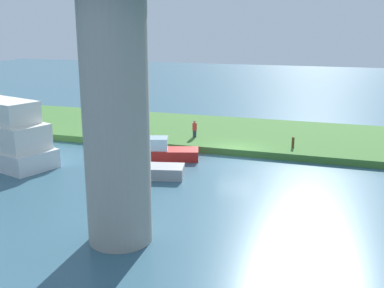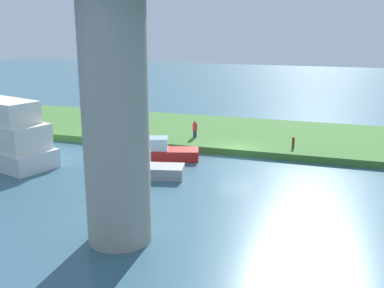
{
  "view_description": "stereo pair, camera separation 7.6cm",
  "coord_description": "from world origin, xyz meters",
  "px_view_note": "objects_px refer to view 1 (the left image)",
  "views": [
    {
      "loc": [
        -7.25,
        31.94,
        9.25
      ],
      "look_at": [
        1.65,
        5.0,
        2.0
      ],
      "focal_mm": 43.72,
      "sensor_mm": 36.0,
      "label": 1
    },
    {
      "loc": [
        -7.33,
        31.92,
        9.25
      ],
      "look_at": [
        1.65,
        5.0,
        2.0
      ],
      "focal_mm": 43.72,
      "sensor_mm": 36.0,
      "label": 2
    }
  ],
  "objects_px": {
    "riverboat_paddlewheel": "(162,152)",
    "bridge_pylon": "(116,122)",
    "person_on_bank": "(195,129)",
    "mooring_post": "(293,142)",
    "pontoon_yellow": "(143,168)"
  },
  "relations": [
    {
      "from": "riverboat_paddlewheel",
      "to": "bridge_pylon",
      "type": "bearing_deg",
      "value": 103.49
    },
    {
      "from": "person_on_bank",
      "to": "riverboat_paddlewheel",
      "type": "bearing_deg",
      "value": 82.11
    },
    {
      "from": "riverboat_paddlewheel",
      "to": "person_on_bank",
      "type": "bearing_deg",
      "value": -97.89
    },
    {
      "from": "mooring_post",
      "to": "pontoon_yellow",
      "type": "distance_m",
      "value": 11.72
    },
    {
      "from": "bridge_pylon",
      "to": "pontoon_yellow",
      "type": "relative_size",
      "value": 2.14
    },
    {
      "from": "person_on_bank",
      "to": "mooring_post",
      "type": "distance_m",
      "value": 7.93
    },
    {
      "from": "person_on_bank",
      "to": "mooring_post",
      "type": "xyz_separation_m",
      "value": [
        -7.88,
        0.88,
        -0.31
      ]
    },
    {
      "from": "pontoon_yellow",
      "to": "riverboat_paddlewheel",
      "type": "bearing_deg",
      "value": -85.29
    },
    {
      "from": "bridge_pylon",
      "to": "riverboat_paddlewheel",
      "type": "distance_m",
      "value": 13.67
    },
    {
      "from": "mooring_post",
      "to": "riverboat_paddlewheel",
      "type": "xyz_separation_m",
      "value": [
        8.59,
        4.29,
        -0.32
      ]
    },
    {
      "from": "bridge_pylon",
      "to": "riverboat_paddlewheel",
      "type": "bearing_deg",
      "value": -76.51
    },
    {
      "from": "mooring_post",
      "to": "pontoon_yellow",
      "type": "xyz_separation_m",
      "value": [
        8.26,
        8.3,
        -0.33
      ]
    },
    {
      "from": "person_on_bank",
      "to": "bridge_pylon",
      "type": "bearing_deg",
      "value": 97.35
    },
    {
      "from": "pontoon_yellow",
      "to": "person_on_bank",
      "type": "bearing_deg",
      "value": -92.4
    },
    {
      "from": "person_on_bank",
      "to": "riverboat_paddlewheel",
      "type": "relative_size",
      "value": 0.28
    }
  ]
}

